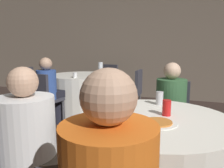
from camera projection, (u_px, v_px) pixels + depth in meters
The scene contains 17 objects.
wall_back at pixel (178, 43), 5.28m from camera, with size 16.00×0.06×2.80m.
table_near at pixel (153, 164), 1.69m from camera, with size 1.17×1.17×0.75m.
table_far at pixel (82, 93), 4.36m from camera, with size 1.29×1.29×0.75m.
chair_near_southwest at pixel (13, 162), 1.42m from camera, with size 0.56×0.56×0.88m.
chair_near_north at pixel (171, 111), 2.58m from camera, with size 0.42×0.43×0.88m.
chair_far_west at pixel (33, 84), 4.49m from camera, with size 0.47×0.47×0.88m.
chair_far_south at pixel (43, 95), 3.42m from camera, with size 0.45×0.46×0.88m.
chair_far_north at pixel (109, 79), 5.25m from camera, with size 0.46×0.47×0.88m.
chair_far_east at pixel (134, 89), 3.98m from camera, with size 0.41×0.40×0.88m.
person_green_jacket at pixel (170, 112), 2.42m from camera, with size 0.34×0.51×1.11m.
person_white_shirt at pixel (38, 150), 1.44m from camera, with size 0.51×0.48×1.15m.
person_blue_shirt at pixel (51, 92), 3.56m from camera, with size 0.34×0.49×1.12m.
pizza_plate_near at pixel (158, 123), 1.50m from camera, with size 0.26×0.26×0.02m.
soda_can_red at pixel (167, 108), 1.67m from camera, with size 0.07×0.07×0.12m.
soda_can_silver at pixel (160, 98), 2.00m from camera, with size 0.07×0.07×0.12m.
bottle_far at pixel (100, 68), 4.39m from camera, with size 0.09×0.09×0.24m.
cup_far at pixel (75, 75), 3.87m from camera, with size 0.07×0.07×0.09m.
Camera 1 is at (0.27, -1.51, 1.26)m, focal length 35.00 mm.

